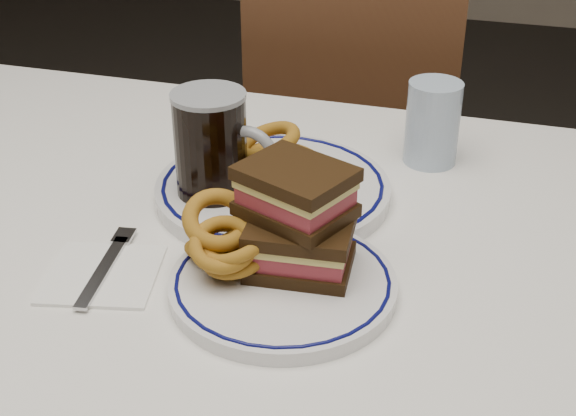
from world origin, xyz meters
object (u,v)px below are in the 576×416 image
(reuben_sandwich, at_px, (298,219))
(beer_mug, at_px, (213,150))
(chair_far, at_px, (354,143))
(main_plate, at_px, (283,284))
(far_plate, at_px, (273,189))

(reuben_sandwich, bearing_deg, beer_mug, 139.47)
(reuben_sandwich, height_order, beer_mug, beer_mug)
(chair_far, distance_m, main_plate, 0.95)
(beer_mug, bearing_deg, reuben_sandwich, -40.53)
(main_plate, bearing_deg, beer_mug, 131.29)
(main_plate, height_order, reuben_sandwich, reuben_sandwich)
(chair_far, height_order, far_plate, chair_far)
(reuben_sandwich, bearing_deg, far_plate, 116.05)
(reuben_sandwich, relative_size, far_plate, 0.45)
(chair_far, xyz_separation_m, main_plate, (0.11, -0.90, 0.26))
(reuben_sandwich, relative_size, beer_mug, 0.90)
(reuben_sandwich, distance_m, far_plate, 0.19)
(chair_far, distance_m, far_plate, 0.76)
(beer_mug, distance_m, far_plate, 0.10)
(chair_far, relative_size, far_plate, 3.06)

